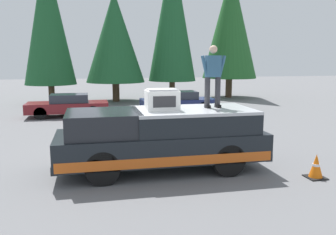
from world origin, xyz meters
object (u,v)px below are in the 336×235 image
(parked_car_maroon, at_px, (68,105))
(traffic_cone, at_px, (316,167))
(person_on_truck_bed, at_px, (213,75))
(parked_car_navy, at_px, (178,102))
(compressor_unit, at_px, (162,100))
(pickup_truck, at_px, (161,138))

(parked_car_maroon, bearing_deg, traffic_cone, -149.97)
(person_on_truck_bed, distance_m, parked_car_navy, 10.49)
(parked_car_navy, relative_size, parked_car_maroon, 1.00)
(compressor_unit, relative_size, parked_car_navy, 0.20)
(parked_car_maroon, bearing_deg, parked_car_navy, -86.57)
(traffic_cone, bearing_deg, parked_car_navy, 3.19)
(pickup_truck, bearing_deg, compressor_unit, -177.67)
(person_on_truck_bed, distance_m, parked_car_maroon, 10.95)
(person_on_truck_bed, xyz_separation_m, parked_car_navy, (10.19, -1.56, -1.97))
(pickup_truck, relative_size, person_on_truck_bed, 3.28)
(parked_car_navy, height_order, parked_car_maroon, same)
(pickup_truck, height_order, traffic_cone, pickup_truck)
(compressor_unit, height_order, parked_car_maroon, compressor_unit)
(compressor_unit, relative_size, parked_car_maroon, 0.20)
(pickup_truck, relative_size, compressor_unit, 6.60)
(pickup_truck, height_order, compressor_unit, compressor_unit)
(pickup_truck, xyz_separation_m, compressor_unit, (-0.09, -0.00, 1.05))
(compressor_unit, distance_m, parked_car_navy, 10.91)
(person_on_truck_bed, bearing_deg, pickup_truck, 94.72)
(pickup_truck, height_order, person_on_truck_bed, person_on_truck_bed)
(person_on_truck_bed, relative_size, parked_car_navy, 0.41)
(pickup_truck, height_order, parked_car_maroon, pickup_truck)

